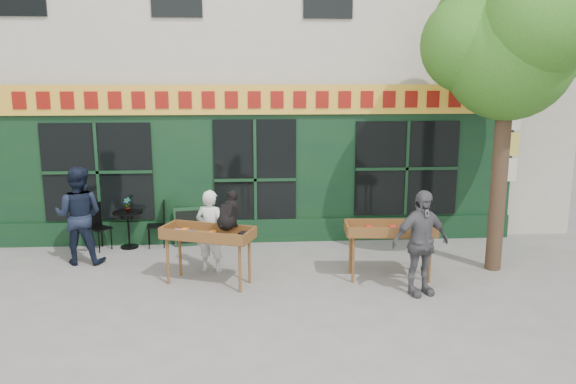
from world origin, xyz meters
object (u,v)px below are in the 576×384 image
Objects in this scene: book_cart_right at (390,232)px; book_cart_center at (208,237)px; man_right at (420,243)px; dog at (228,210)px; bistro_table at (128,222)px; woman at (211,231)px; man_left at (79,215)px.

book_cart_center is at bearing -174.74° from book_cart_right.
book_cart_center is 3.48m from man_right.
dog is 0.39× the size of book_cart_right.
bistro_table is (-1.77, 2.18, -0.28)m from book_cart_center.
bistro_table is at bearing 135.30° from man_right.
woman is at bearing -40.84° from bistro_table.
man_left is at bearing 173.40° from book_cart_center.
book_cart_center is 0.95× the size of man_right.
bistro_table is (-4.88, 2.14, -0.28)m from book_cart_right.
dog reaches higher than book_cart_center.
woman is (0.00, 0.65, -0.08)m from book_cart_center.
man_right is at bearing 8.73° from dog.
bistro_table is 0.41× the size of man_left.
man_left reaches higher than book_cart_center.
dog reaches higher than woman.
woman is 0.81× the size of man_left.
book_cart_right is 5.72m from man_left.
man_right is (3.41, -0.70, 0.03)m from book_cart_center.
man_right is 2.25× the size of bistro_table.
dog is 0.40× the size of woman.
man_left is at bearing 145.76° from man_right.
man_left is (-2.82, 1.33, -0.37)m from dog.
man_right reaches higher than bistro_table.
dog is at bearing 158.47° from man_left.
man_right is at bearing 9.13° from book_cart_center.
man_right is at bearing -29.13° from bistro_table.
book_cart_center and book_cart_right have the same top height.
man_right is 5.94m from bistro_table.
book_cart_right is at bearing -23.64° from bistro_table.
dog reaches higher than bistro_table.
dog is at bearing -173.60° from book_cart_right.
woman is 3.67m from man_right.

